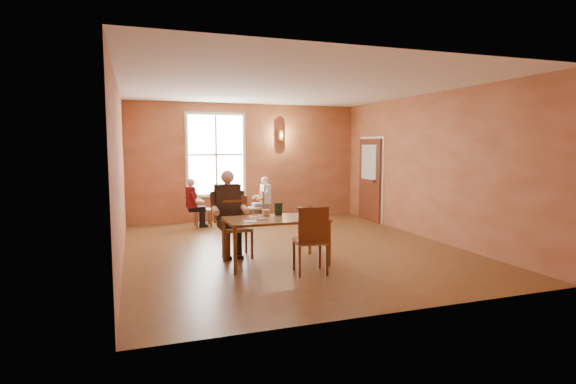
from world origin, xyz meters
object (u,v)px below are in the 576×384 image
object	(u,v)px
second_table	(230,212)
chair_diner_maroon	(203,209)
diner_white	(256,201)
chair_empty	(310,239)
chair_diner_white	(255,207)
diner_maroon	(201,203)
main_table	(276,241)
chair_diner_main	(237,227)
diner_main	(237,216)

from	to	relation	value
second_table	chair_diner_maroon	distance (m)	0.66
diner_white	second_table	bearing A→B (deg)	90.00
second_table	chair_diner_maroon	bearing A→B (deg)	180.00
chair_empty	second_table	distance (m)	4.53
chair_diner_white	diner_maroon	distance (m)	1.34
main_table	chair_diner_maroon	world-z (taller)	chair_diner_maroon
chair_diner_main	diner_maroon	distance (m)	3.18
diner_main	second_table	distance (m)	3.28
diner_maroon	chair_empty	bearing A→B (deg)	12.33
second_table	chair_diner_white	bearing A→B (deg)	0.00
chair_empty	chair_diner_white	distance (m)	4.53
chair_diner_main	chair_diner_maroon	distance (m)	3.18
diner_main	diner_white	size ratio (longest dim) A/B	1.30
chair_diner_main	second_table	size ratio (longest dim) A/B	1.50
second_table	chair_empty	bearing A→B (deg)	-86.12
chair_diner_white	diner_white	bearing A→B (deg)	-90.00
main_table	chair_diner_white	bearing A→B (deg)	80.03
diner_main	chair_diner_white	distance (m)	3.43
chair_diner_main	diner_white	bearing A→B (deg)	-110.73
chair_diner_maroon	chair_diner_white	bearing A→B (deg)	90.00
chair_empty	chair_diner_white	world-z (taller)	chair_empty
second_table	diner_white	distance (m)	0.72
diner_maroon	diner_white	bearing A→B (deg)	90.00
chair_empty	main_table	bearing A→B (deg)	123.98
main_table	diner_white	xyz separation A→B (m)	(0.70, 3.83, 0.18)
chair_diner_main	diner_white	distance (m)	3.40
diner_main	diner_maroon	size ratio (longest dim) A/B	1.29
chair_diner_white	diner_maroon	xyz separation A→B (m)	(-1.33, 0.00, 0.16)
chair_empty	second_table	world-z (taller)	chair_empty
second_table	diner_maroon	bearing A→B (deg)	180.00
diner_main	diner_maroon	world-z (taller)	diner_main
main_table	chair_diner_maroon	distance (m)	3.88
second_table	diner_white	bearing A→B (deg)	0.00
diner_main	second_table	xyz separation A→B (m)	(0.52, 3.21, -0.42)
second_table	chair_diner_white	world-z (taller)	chair_diner_white
diner_white	diner_maroon	distance (m)	1.36
main_table	diner_main	world-z (taller)	diner_main
second_table	diner_white	world-z (taller)	diner_white
chair_diner_main	chair_empty	distance (m)	1.57
second_table	chair_diner_white	size ratio (longest dim) A/B	0.87
main_table	second_table	bearing A→B (deg)	89.66
chair_diner_maroon	chair_empty	bearing A→B (deg)	11.96
chair_diner_maroon	diner_maroon	distance (m)	0.15
chair_diner_main	chair_empty	xyz separation A→B (m)	(0.83, -1.34, -0.00)
diner_maroon	chair_diner_main	bearing A→B (deg)	2.83
main_table	diner_main	size ratio (longest dim) A/B	1.12
chair_empty	diner_white	bearing A→B (deg)	93.60
main_table	diner_maroon	distance (m)	3.89
chair_diner_maroon	diner_maroon	world-z (taller)	diner_maroon
diner_white	main_table	bearing A→B (deg)	169.60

